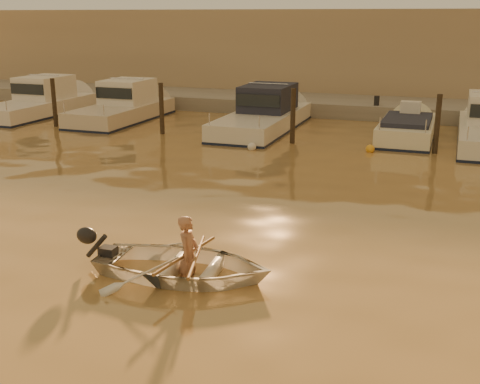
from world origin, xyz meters
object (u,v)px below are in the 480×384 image
at_px(person, 188,255).
at_px(moored_boat_2, 263,114).
at_px(moored_boat_3, 407,133).
at_px(waterfront_building, 359,55).
at_px(dinghy, 184,265).
at_px(moored_boat_1, 121,107).
at_px(moored_boat_0, 37,102).

bearing_deg(person, moored_boat_2, 8.06).
xyz_separation_m(moored_boat_3, waterfront_building, (-3.68, 11.00, 2.17)).
relative_size(moored_boat_3, waterfront_building, 0.12).
distance_m(dinghy, moored_boat_3, 14.47).
height_order(moored_boat_1, waterfront_building, waterfront_building).
height_order(moored_boat_2, waterfront_building, waterfront_building).
bearing_deg(moored_boat_2, moored_boat_3, 0.00).
relative_size(person, moored_boat_1, 0.21).
xyz_separation_m(dinghy, person, (0.10, 0.01, 0.21)).
xyz_separation_m(dinghy, moored_boat_1, (-9.61, 14.22, 0.41)).
height_order(moored_boat_0, moored_boat_2, same).
bearing_deg(person, moored_boat_3, -14.70).
bearing_deg(dinghy, waterfront_building, -2.13).
bearing_deg(moored_boat_1, moored_boat_0, 180.00).
distance_m(person, moored_boat_1, 17.21).
xyz_separation_m(dinghy, moored_boat_3, (2.69, 14.22, 0.01)).
relative_size(moored_boat_0, moored_boat_1, 1.08).
bearing_deg(waterfront_building, person, -87.51).
bearing_deg(person, moored_boat_0, 40.58).
height_order(moored_boat_3, waterfront_building, waterfront_building).
height_order(person, moored_boat_1, moored_boat_1).
relative_size(dinghy, moored_boat_2, 0.41).
relative_size(dinghy, waterfront_building, 0.07).
relative_size(moored_boat_0, moored_boat_2, 0.93).
relative_size(dinghy, moored_boat_1, 0.47).
height_order(dinghy, waterfront_building, waterfront_building).
xyz_separation_m(person, moored_boat_3, (2.59, 14.21, -0.20)).
height_order(person, moored_boat_3, person).
xyz_separation_m(dinghy, moored_boat_2, (-3.04, 14.22, 0.41)).
distance_m(moored_boat_1, moored_boat_3, 12.30).
xyz_separation_m(moored_boat_0, moored_boat_3, (16.78, 0.00, -0.40)).
height_order(moored_boat_1, moored_boat_3, moored_boat_1).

